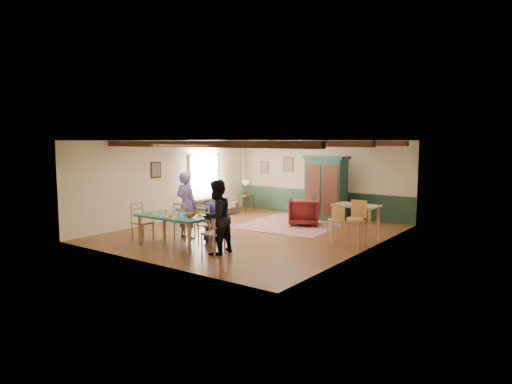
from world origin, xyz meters
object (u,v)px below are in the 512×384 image
Objects in this scene: dining_chair_far_right at (209,224)px; person_child at (211,222)px; person_man at (186,205)px; armoire at (326,188)px; dining_chair_end_left at (143,222)px; person_woman at (217,217)px; bar_stool_right at (355,225)px; armchair at (304,212)px; counter_table at (356,223)px; end_table at (246,203)px; bar_stool_left at (335,225)px; dining_table at (176,231)px; dining_chair_end_right at (213,232)px; table_lamp at (246,188)px; cat at (190,214)px; dining_chair_far_left at (185,221)px; sofa at (214,207)px.

person_child is at bearing -90.00° from dining_chair_far_right.
armoire is (1.73, 4.90, 0.16)m from person_man.
person_woman reaches higher than dining_chair_end_left.
person_woman is 1.47× the size of bar_stool_right.
dining_chair_far_right reaches higher than armchair.
dining_chair_far_right is 1.26m from person_woman.
dining_chair_end_left is 0.86× the size of counter_table.
person_man is 3.05× the size of end_table.
dining_chair_end_left reaches higher than end_table.
dining_table is at bearing -141.43° from bar_stool_left.
bar_stool_right is at bearing -14.66° from bar_stool_left.
end_table is 0.59× the size of bar_stool_left.
dining_chair_end_right is 3.51m from bar_stool_right.
dining_table is 1.89× the size of dining_chair_end_right.
end_table is (-2.14, 5.75, -0.10)m from dining_table.
person_man reaches higher than armchair.
dining_chair_far_right is at bearing 50.90° from armchair.
bar_stool_right reaches higher than dining_chair_far_right.
armoire reaches higher than dining_chair_end_right.
end_table is (-2.56, 4.96, -0.21)m from dining_chair_far_right.
end_table is (-1.69, 4.90, -0.63)m from person_man.
person_child is at bearing -180.00° from person_man.
end_table is at bearing 148.81° from bar_stool_left.
dining_chair_far_right is 0.96m from person_man.
person_child is 3.26m from bar_stool_left.
end_table is at bearing -63.88° from person_child.
counter_table is (3.03, 2.53, -0.02)m from dining_chair_far_right.
dining_table is 1.09× the size of person_woman.
bar_stool_left is (-0.25, -0.74, 0.02)m from counter_table.
table_lamp is at bearing 156.47° from counter_table.
person_man is 5.19m from armoire.
end_table is at bearing 156.47° from counter_table.
person_woman is 1.72× the size of bar_stool_left.
counter_table reaches higher than armchair.
person_man is at bearing -115.87° from person_woman.
counter_table is at bearing -43.53° from armoire.
armoire reaches higher than counter_table.
person_woman is 2.92× the size of end_table.
person_woman is 3.91m from counter_table.
person_man reaches higher than dining_chair_far_right.
dining_chair_end_right is 0.77m from cat.
end_table is (-2.55, 4.88, -0.24)m from person_child.
armchair is 3.54m from end_table.
bar_stool_left reaches higher than dining_chair_far_left.
end_table is at bearing 110.45° from dining_table.
person_man is at bearing -70.97° from table_lamp.
person_child is 4.29m from sofa.
armoire is 3.57× the size of end_table.
dining_table is at bearing -69.55° from table_lamp.
armoire reaches higher than bar_stool_left.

